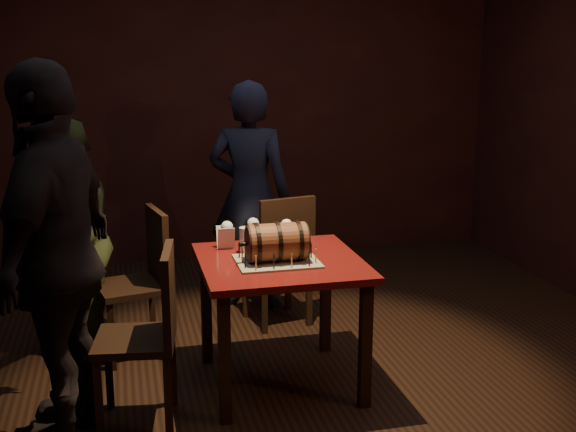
{
  "coord_description": "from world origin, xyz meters",
  "views": [
    {
      "loc": [
        -0.93,
        -3.92,
        1.93
      ],
      "look_at": [
        0.02,
        0.05,
        0.95
      ],
      "focal_mm": 45.0,
      "sensor_mm": 36.0,
      "label": 1
    }
  ],
  "objects_px": {
    "barrel_cake": "(277,242)",
    "wine_glass_left": "(227,228)",
    "wine_glass_mid": "(253,225)",
    "person_left_rear": "(66,241)",
    "person_left_front": "(57,258)",
    "wine_glass_right": "(287,226)",
    "chair_left_front": "(150,327)",
    "person_back": "(250,196)",
    "chair_back": "(281,253)",
    "chair_left_rear": "(143,274)",
    "pint_of_ale": "(246,241)",
    "pub_table": "(280,278)"
  },
  "relations": [
    {
      "from": "barrel_cake",
      "to": "wine_glass_left",
      "type": "bearing_deg",
      "value": 121.38
    },
    {
      "from": "wine_glass_mid",
      "to": "person_left_rear",
      "type": "distance_m",
      "value": 1.16
    },
    {
      "from": "barrel_cake",
      "to": "person_left_rear",
      "type": "xyz_separation_m",
      "value": [
        -1.17,
        0.73,
        -0.12
      ]
    },
    {
      "from": "person_left_front",
      "to": "wine_glass_right",
      "type": "bearing_deg",
      "value": 135.24
    },
    {
      "from": "wine_glass_mid",
      "to": "chair_left_front",
      "type": "xyz_separation_m",
      "value": [
        -0.66,
        -0.62,
        -0.34
      ]
    },
    {
      "from": "person_back",
      "to": "person_left_front",
      "type": "bearing_deg",
      "value": 77.41
    },
    {
      "from": "wine_glass_mid",
      "to": "chair_back",
      "type": "distance_m",
      "value": 0.68
    },
    {
      "from": "wine_glass_mid",
      "to": "wine_glass_right",
      "type": "relative_size",
      "value": 1.0
    },
    {
      "from": "wine_glass_right",
      "to": "person_left_rear",
      "type": "distance_m",
      "value": 1.37
    },
    {
      "from": "chair_back",
      "to": "person_left_rear",
      "type": "height_order",
      "value": "person_left_rear"
    },
    {
      "from": "person_left_rear",
      "to": "person_left_front",
      "type": "bearing_deg",
      "value": -0.57
    },
    {
      "from": "chair_left_front",
      "to": "person_left_rear",
      "type": "height_order",
      "value": "person_left_rear"
    },
    {
      "from": "wine_glass_left",
      "to": "person_left_front",
      "type": "distance_m",
      "value": 1.11
    },
    {
      "from": "wine_glass_left",
      "to": "chair_left_rear",
      "type": "xyz_separation_m",
      "value": [
        -0.49,
        0.3,
        -0.35
      ]
    },
    {
      "from": "pint_of_ale",
      "to": "person_left_rear",
      "type": "height_order",
      "value": "person_left_rear"
    },
    {
      "from": "chair_left_front",
      "to": "person_back",
      "type": "distance_m",
      "value": 1.82
    },
    {
      "from": "person_back",
      "to": "person_left_front",
      "type": "relative_size",
      "value": 0.9
    },
    {
      "from": "pub_table",
      "to": "person_back",
      "type": "height_order",
      "value": "person_back"
    },
    {
      "from": "wine_glass_left",
      "to": "person_back",
      "type": "distance_m",
      "value": 1.07
    },
    {
      "from": "pint_of_ale",
      "to": "person_left_rear",
      "type": "relative_size",
      "value": 0.1
    },
    {
      "from": "wine_glass_left",
      "to": "wine_glass_right",
      "type": "xyz_separation_m",
      "value": [
        0.35,
        -0.04,
        0.0
      ]
    },
    {
      "from": "wine_glass_right",
      "to": "chair_back",
      "type": "height_order",
      "value": "chair_back"
    },
    {
      "from": "wine_glass_right",
      "to": "barrel_cake",
      "type": "bearing_deg",
      "value": -112.0
    },
    {
      "from": "barrel_cake",
      "to": "pint_of_ale",
      "type": "relative_size",
      "value": 2.55
    },
    {
      "from": "person_back",
      "to": "person_left_front",
      "type": "height_order",
      "value": "person_left_front"
    },
    {
      "from": "wine_glass_mid",
      "to": "wine_glass_right",
      "type": "height_order",
      "value": "same"
    },
    {
      "from": "chair_back",
      "to": "person_left_front",
      "type": "height_order",
      "value": "person_left_front"
    },
    {
      "from": "pub_table",
      "to": "barrel_cake",
      "type": "xyz_separation_m",
      "value": [
        -0.03,
        -0.05,
        0.23
      ]
    },
    {
      "from": "barrel_cake",
      "to": "person_back",
      "type": "relative_size",
      "value": 0.23
    },
    {
      "from": "person_back",
      "to": "chair_left_front",
      "type": "bearing_deg",
      "value": 87.18
    },
    {
      "from": "wine_glass_mid",
      "to": "person_left_front",
      "type": "bearing_deg",
      "value": -147.7
    },
    {
      "from": "pub_table",
      "to": "wine_glass_left",
      "type": "bearing_deg",
      "value": 128.83
    },
    {
      "from": "chair_back",
      "to": "person_left_front",
      "type": "xyz_separation_m",
      "value": [
        -1.37,
        -1.19,
        0.41
      ]
    },
    {
      "from": "chair_left_rear",
      "to": "person_left_front",
      "type": "height_order",
      "value": "person_left_front"
    },
    {
      "from": "wine_glass_mid",
      "to": "person_back",
      "type": "relative_size",
      "value": 0.1
    },
    {
      "from": "wine_glass_right",
      "to": "chair_left_rear",
      "type": "bearing_deg",
      "value": 158.11
    },
    {
      "from": "person_left_rear",
      "to": "wine_glass_left",
      "type": "bearing_deg",
      "value": 66.23
    },
    {
      "from": "wine_glass_mid",
      "to": "person_left_rear",
      "type": "xyz_separation_m",
      "value": [
        -1.11,
        0.32,
        -0.12
      ]
    },
    {
      "from": "chair_left_rear",
      "to": "person_left_front",
      "type": "xyz_separation_m",
      "value": [
        -0.42,
        -0.94,
        0.41
      ]
    },
    {
      "from": "wine_glass_right",
      "to": "chair_back",
      "type": "xyz_separation_m",
      "value": [
        0.1,
        0.59,
        -0.35
      ]
    },
    {
      "from": "wine_glass_right",
      "to": "wine_glass_mid",
      "type": "bearing_deg",
      "value": 156.35
    },
    {
      "from": "wine_glass_left",
      "to": "person_left_front",
      "type": "relative_size",
      "value": 0.09
    },
    {
      "from": "wine_glass_mid",
      "to": "chair_left_front",
      "type": "relative_size",
      "value": 0.17
    },
    {
      "from": "person_left_rear",
      "to": "chair_left_front",
      "type": "bearing_deg",
      "value": 23.22
    },
    {
      "from": "wine_glass_left",
      "to": "chair_left_rear",
      "type": "bearing_deg",
      "value": 148.29
    },
    {
      "from": "chair_left_rear",
      "to": "person_back",
      "type": "xyz_separation_m",
      "value": [
        0.81,
        0.72,
        0.32
      ]
    },
    {
      "from": "chair_left_rear",
      "to": "chair_left_front",
      "type": "bearing_deg",
      "value": -90.02
    },
    {
      "from": "wine_glass_left",
      "to": "person_back",
      "type": "height_order",
      "value": "person_back"
    },
    {
      "from": "pub_table",
      "to": "wine_glass_mid",
      "type": "distance_m",
      "value": 0.43
    },
    {
      "from": "wine_glass_mid",
      "to": "chair_left_front",
      "type": "bearing_deg",
      "value": -136.42
    }
  ]
}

